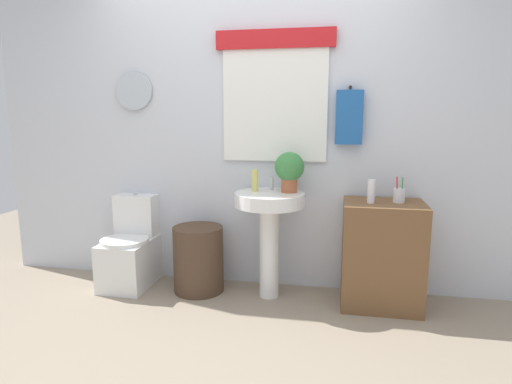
% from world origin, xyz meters
% --- Properties ---
extents(ground_plane, '(8.00, 8.00, 0.00)m').
position_xyz_m(ground_plane, '(0.00, 0.00, 0.00)').
color(ground_plane, gray).
extents(back_wall, '(4.40, 0.18, 2.60)m').
position_xyz_m(back_wall, '(0.00, 1.15, 1.31)').
color(back_wall, silver).
rests_on(back_wall, ground_plane).
extents(toilet, '(0.38, 0.51, 0.75)m').
position_xyz_m(toilet, '(-0.99, 0.89, 0.28)').
color(toilet, white).
rests_on(toilet, ground_plane).
extents(laundry_hamper, '(0.39, 0.39, 0.52)m').
position_xyz_m(laundry_hamper, '(-0.40, 0.85, 0.26)').
color(laundry_hamper, '#4C3828').
rests_on(laundry_hamper, ground_plane).
extents(pedestal_sink, '(0.53, 0.53, 0.81)m').
position_xyz_m(pedestal_sink, '(0.17, 0.85, 0.61)').
color(pedestal_sink, white).
rests_on(pedestal_sink, ground_plane).
extents(faucet, '(0.03, 0.03, 0.10)m').
position_xyz_m(faucet, '(0.17, 0.97, 0.86)').
color(faucet, silver).
rests_on(faucet, pedestal_sink).
extents(wooden_cabinet, '(0.57, 0.44, 0.77)m').
position_xyz_m(wooden_cabinet, '(1.00, 0.85, 0.39)').
color(wooden_cabinet, brown).
rests_on(wooden_cabinet, ground_plane).
extents(soap_bottle, '(0.05, 0.05, 0.17)m').
position_xyz_m(soap_bottle, '(0.05, 0.90, 0.90)').
color(soap_bottle, '#DBD166').
rests_on(soap_bottle, pedestal_sink).
extents(potted_plant, '(0.22, 0.22, 0.30)m').
position_xyz_m(potted_plant, '(0.31, 0.91, 0.99)').
color(potted_plant, '#AD5B38').
rests_on(potted_plant, pedestal_sink).
extents(lotion_bottle, '(0.05, 0.05, 0.17)m').
position_xyz_m(lotion_bottle, '(0.91, 0.81, 0.86)').
color(lotion_bottle, white).
rests_on(lotion_bottle, wooden_cabinet).
extents(toothbrush_cup, '(0.08, 0.08, 0.18)m').
position_xyz_m(toothbrush_cup, '(1.10, 0.87, 0.83)').
color(toothbrush_cup, silver).
rests_on(toothbrush_cup, wooden_cabinet).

